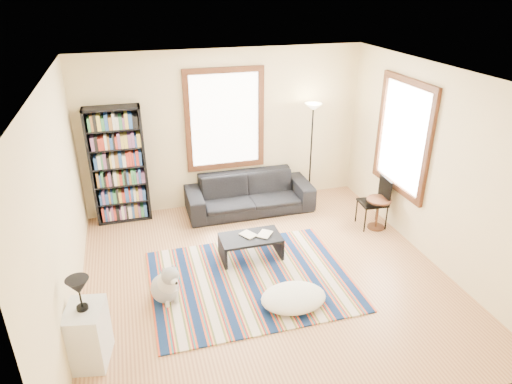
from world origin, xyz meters
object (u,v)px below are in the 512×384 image
object	(u,v)px
white_cabinet	(88,335)
dog	(164,281)
sofa	(249,193)
coffee_table	(251,247)
bookshelf	(118,166)
side_table	(377,214)
folding_chair	(373,203)
floor_cushion	(293,298)
floor_lamp	(311,154)

from	to	relation	value
white_cabinet	dog	distance (m)	1.23
dog	sofa	bearing A→B (deg)	29.58
coffee_table	bookshelf	bearing A→B (deg)	135.16
side_table	folding_chair	xyz separation A→B (m)	(-0.05, 0.10, 0.16)
side_table	coffee_table	bearing A→B (deg)	-172.92
sofa	floor_cushion	distance (m)	2.74
side_table	white_cabinet	xyz separation A→B (m)	(-4.50, -1.77, 0.08)
floor_cushion	bookshelf	bearing A→B (deg)	124.10
coffee_table	dog	bearing A→B (deg)	-154.21
white_cabinet	dog	bearing A→B (deg)	54.37
floor_cushion	coffee_table	bearing A→B (deg)	101.07
bookshelf	folding_chair	bearing A→B (deg)	-19.16
side_table	folding_chair	bearing A→B (deg)	115.79
white_cabinet	dog	size ratio (longest dim) A/B	1.20
sofa	folding_chair	world-z (taller)	folding_chair
bookshelf	side_table	bearing A→B (deg)	-20.24
coffee_table	white_cabinet	world-z (taller)	white_cabinet
coffee_table	floor_cushion	xyz separation A→B (m)	(0.24, -1.22, -0.07)
bookshelf	floor_cushion	bearing A→B (deg)	-55.90
floor_lamp	side_table	world-z (taller)	floor_lamp
floor_cushion	side_table	distance (m)	2.53
coffee_table	side_table	xyz separation A→B (m)	(2.27, 0.28, 0.09)
floor_cushion	white_cabinet	size ratio (longest dim) A/B	1.23
floor_lamp	coffee_table	bearing A→B (deg)	-134.57
floor_lamp	side_table	size ratio (longest dim) A/B	3.44
white_cabinet	dog	world-z (taller)	white_cabinet
floor_lamp	folding_chair	bearing A→B (deg)	-62.57
floor_cushion	dog	bearing A→B (deg)	160.13
floor_cushion	floor_lamp	xyz separation A→B (m)	(1.35, 2.83, 0.82)
sofa	coffee_table	world-z (taller)	sofa
bookshelf	folding_chair	distance (m)	4.29
dog	floor_lamp	bearing A→B (deg)	15.96
floor_lamp	dog	size ratio (longest dim) A/B	3.20
coffee_table	floor_lamp	bearing A→B (deg)	45.43
sofa	bookshelf	distance (m)	2.30
bookshelf	white_cabinet	bearing A→B (deg)	-97.60
floor_cushion	white_cabinet	distance (m)	2.49
coffee_table	folding_chair	bearing A→B (deg)	9.85
white_cabinet	side_table	bearing A→B (deg)	32.41
coffee_table	white_cabinet	distance (m)	2.68
bookshelf	white_cabinet	distance (m)	3.36
side_table	white_cabinet	distance (m)	4.84
folding_chair	dog	xyz separation A→B (m)	(-3.56, -1.03, -0.14)
side_table	dog	xyz separation A→B (m)	(-3.61, -0.93, 0.02)
bookshelf	floor_lamp	world-z (taller)	bookshelf
white_cabinet	folding_chair	bearing A→B (deg)	33.77
side_table	dog	distance (m)	3.73
bookshelf	white_cabinet	size ratio (longest dim) A/B	2.86
white_cabinet	floor_cushion	bearing A→B (deg)	17.24
floor_cushion	floor_lamp	distance (m)	3.24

